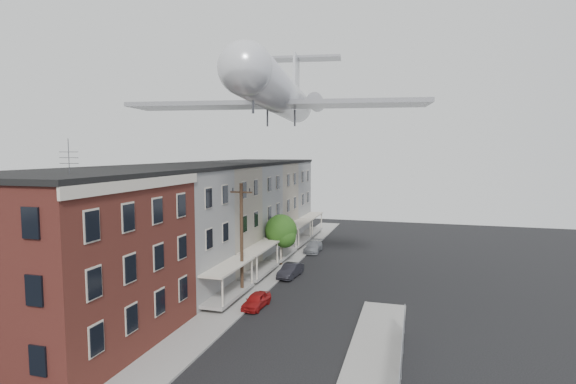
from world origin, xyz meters
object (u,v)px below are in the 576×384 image
car_near (256,300)px  airplane (280,95)px  utility_pole (242,238)px  car_far (313,247)px  car_mid (290,270)px  street_tree (282,232)px

car_near → airplane: (-0.53, 7.85, 15.85)m
utility_pole → car_far: size_ratio=2.20×
car_mid → street_tree: bearing=123.4°
utility_pole → airplane: 13.10m
car_far → airplane: bearing=-92.3°
car_far → airplane: airplane is taller
street_tree → car_far: bearing=76.3°
car_near → car_mid: (0.23, 8.45, 0.07)m
street_tree → airplane: airplane is taller
car_near → car_far: (-0.00, 18.98, 0.04)m
car_far → car_near: bearing=-89.6°
utility_pole → car_far: (2.00, 16.78, -4.08)m
utility_pole → car_far: bearing=83.2°
street_tree → car_near: (1.67, -12.12, -2.90)m
car_mid → airplane: (-0.76, -0.60, 15.78)m
car_near → car_far: car_far is taller
utility_pole → airplane: airplane is taller
airplane → street_tree: bearing=105.0°
street_tree → utility_pole: bearing=-91.9°
street_tree → car_mid: street_tree is taller
car_mid → airplane: size_ratio=0.13×
car_far → street_tree: bearing=-103.3°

